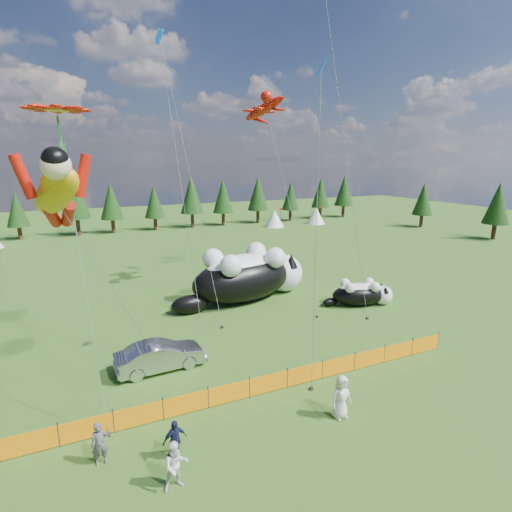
{
  "coord_description": "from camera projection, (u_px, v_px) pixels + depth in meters",
  "views": [
    {
      "loc": [
        -7.52,
        -18.22,
        10.83
      ],
      "look_at": [
        2.48,
        4.0,
        4.93
      ],
      "focal_mm": 28.0,
      "sensor_mm": 36.0,
      "label": 1
    }
  ],
  "objects": [
    {
      "name": "flower_kite",
      "position": [
        57.0,
        113.0,
        17.57
      ],
      "size": [
        3.03,
        7.04,
        13.97
      ],
      "color": "#B51109",
      "rests_on": "ground"
    },
    {
      "name": "spectator_a",
      "position": [
        100.0,
        444.0,
        14.41
      ],
      "size": [
        0.6,
        0.4,
        1.65
      ],
      "primitive_type": "imported",
      "rotation": [
        0.0,
        0.0,
        -0.0
      ],
      "color": "#4E4E53",
      "rests_on": "ground"
    },
    {
      "name": "spectator_e",
      "position": [
        341.0,
        397.0,
        17.01
      ],
      "size": [
        0.97,
        0.65,
        1.95
      ],
      "primitive_type": "imported",
      "rotation": [
        0.0,
        0.0,
        0.03
      ],
      "color": "silver",
      "rests_on": "ground"
    },
    {
      "name": "cat_large",
      "position": [
        249.0,
        275.0,
        31.35
      ],
      "size": [
        11.61,
        5.79,
        4.23
      ],
      "rotation": [
        0.0,
        0.0,
        0.21
      ],
      "color": "black",
      "rests_on": "ground"
    },
    {
      "name": "diamond_kite_b",
      "position": [
        326.0,
        1.0,
        29.59
      ],
      "size": [
        1.34,
        8.51,
        25.0
      ],
      "color": "#0D98A7",
      "rests_on": "ground"
    },
    {
      "name": "gecko_kite",
      "position": [
        264.0,
        109.0,
        32.35
      ],
      "size": [
        5.21,
        12.27,
        17.13
      ],
      "color": "#B51109",
      "rests_on": "ground"
    },
    {
      "name": "safety_fence",
      "position": [
        269.0,
        383.0,
        18.92
      ],
      "size": [
        22.06,
        0.06,
        1.1
      ],
      "color": "#262626",
      "rests_on": "ground"
    },
    {
      "name": "diamond_kite_a",
      "position": [
        162.0,
        57.0,
        20.9
      ],
      "size": [
        1.26,
        4.24,
        17.85
      ],
      "color": "blue",
      "rests_on": "ground"
    },
    {
      "name": "festival_tents",
      "position": [
        210.0,
        223.0,
        61.21
      ],
      "size": [
        50.0,
        3.2,
        2.8
      ],
      "primitive_type": null,
      "color": "white",
      "rests_on": "ground"
    },
    {
      "name": "superhero_kite",
      "position": [
        56.0,
        192.0,
        15.74
      ],
      "size": [
        6.54,
        5.92,
        12.07
      ],
      "color": "orange",
      "rests_on": "ground"
    },
    {
      "name": "ground",
      "position": [
        245.0,
        364.0,
        21.7
      ],
      "size": [
        160.0,
        160.0,
        0.0
      ],
      "primitive_type": "plane",
      "color": "#143A0A",
      "rests_on": "ground"
    },
    {
      "name": "car",
      "position": [
        160.0,
        356.0,
        21.01
      ],
      "size": [
        4.71,
        1.87,
        1.52
      ],
      "primitive_type": "imported",
      "rotation": [
        0.0,
        0.0,
        1.63
      ],
      "color": "#B5B5BA",
      "rests_on": "ground"
    },
    {
      "name": "diamond_kite_c",
      "position": [
        321.0,
        81.0,
        18.33
      ],
      "size": [
        1.8,
        2.88,
        15.74
      ],
      "color": "blue",
      "rests_on": "ground"
    },
    {
      "name": "cat_small",
      "position": [
        362.0,
        293.0,
        30.3
      ],
      "size": [
        5.34,
        3.08,
        1.98
      ],
      "rotation": [
        0.0,
        0.0,
        -0.31
      ],
      "color": "black",
      "rests_on": "ground"
    },
    {
      "name": "spectator_b",
      "position": [
        176.0,
        466.0,
        13.32
      ],
      "size": [
        0.86,
        0.52,
        1.76
      ],
      "primitive_type": "imported",
      "rotation": [
        0.0,
        0.0,
        0.02
      ],
      "color": "silver",
      "rests_on": "ground"
    },
    {
      "name": "tree_line",
      "position": [
        131.0,
        206.0,
        60.64
      ],
      "size": [
        90.0,
        4.0,
        8.0
      ],
      "primitive_type": null,
      "color": "black",
      "rests_on": "ground"
    },
    {
      "name": "spectator_c",
      "position": [
        175.0,
        440.0,
        14.65
      ],
      "size": [
        1.02,
        0.67,
        1.6
      ],
      "primitive_type": "imported",
      "rotation": [
        0.0,
        0.0,
        0.22
      ],
      "color": "#161D3D",
      "rests_on": "ground"
    },
    {
      "name": "diamond_kite_d",
      "position": [
        162.0,
        47.0,
        28.67
      ],
      "size": [
        1.91,
        9.11,
        21.32
      ],
      "color": "#0D98A7",
      "rests_on": "ground"
    }
  ]
}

